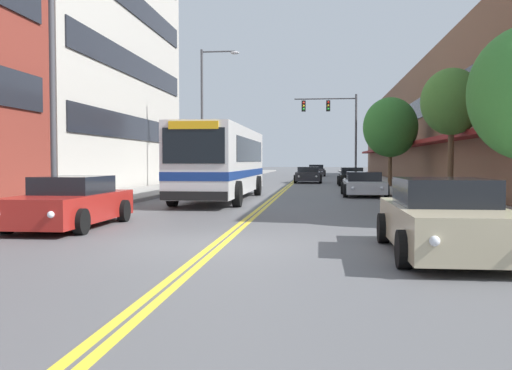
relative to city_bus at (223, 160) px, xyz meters
name	(u,v)px	position (x,y,z in m)	size (l,w,h in m)	color
ground_plane	(294,182)	(2.25, 23.16, -1.81)	(240.00, 240.00, 0.00)	#565659
sidewalk_left	(212,180)	(-4.92, 23.16, -1.73)	(3.33, 106.00, 0.16)	gray
sidewalk_right	(379,181)	(9.42, 23.16, -1.73)	(3.33, 106.00, 0.16)	gray
centre_line	(294,181)	(2.25, 23.16, -1.81)	(0.34, 106.00, 0.01)	yellow
storefront_row_right	(452,129)	(15.31, 23.16, 2.56)	(9.10, 68.00, 8.75)	brown
city_bus	(223,160)	(0.00, 0.00, 0.00)	(2.82, 12.00, 3.20)	silver
car_navy_parked_left_near	(229,177)	(-2.07, 15.02, -1.18)	(2.16, 4.30, 1.36)	#19234C
car_red_parked_left_mid	(71,203)	(-2.18, -11.16, -1.18)	(2.08, 4.91, 1.35)	maroon
car_beige_parked_right_foreground	(445,219)	(6.69, -14.66, -1.15)	(2.15, 4.88, 1.42)	#BCAD89
car_black_parked_right_mid	(352,177)	(6.70, 15.64, -1.21)	(1.99, 4.57, 1.29)	black
car_silver_parked_right_far	(364,185)	(6.59, 3.45, -1.24)	(2.16, 4.62, 1.21)	#B7B7BC
car_dark_grey_moving_lead	(316,171)	(4.05, 41.23, -1.18)	(2.16, 4.57, 1.33)	#38383D
car_charcoal_moving_second	(308,175)	(3.49, 20.52, -1.20)	(2.20, 4.22, 1.28)	#232328
traffic_signal_mast	(336,120)	(5.79, 23.20, 3.38)	(5.28, 0.38, 7.37)	#47474C
street_lamp_left_near	(64,43)	(-2.68, -10.34, 3.20)	(2.67, 0.28, 8.40)	#47474C
street_lamp_left_far	(207,107)	(-2.73, 10.14, 3.38)	(2.47, 0.28, 8.80)	#47474C
street_tree_right_mid	(451,102)	(9.73, -1.45, 2.35)	(2.48, 2.48, 5.39)	brown
street_tree_right_far	(390,127)	(8.89, 11.68, 2.09)	(3.47, 3.47, 5.66)	brown
fire_hydrant	(410,189)	(8.20, -0.98, -1.22)	(0.32, 0.24, 0.87)	#B7B7BC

